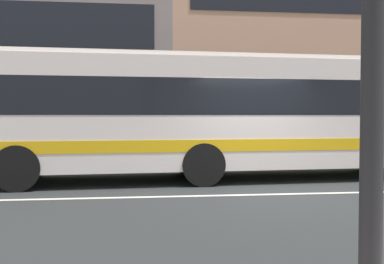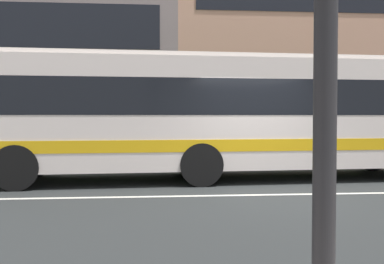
{
  "view_description": "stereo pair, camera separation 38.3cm",
  "coord_description": "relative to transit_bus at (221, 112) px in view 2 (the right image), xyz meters",
  "views": [
    {
      "loc": [
        -2.79,
        -9.27,
        1.62
      ],
      "look_at": [
        -1.3,
        2.77,
        1.2
      ],
      "focal_mm": 43.56,
      "sensor_mm": 36.0,
      "label": 1
    },
    {
      "loc": [
        -2.41,
        -9.31,
        1.62
      ],
      "look_at": [
        -1.3,
        2.77,
        1.2
      ],
      "focal_mm": 43.56,
      "sensor_mm": 36.0,
      "label": 2
    }
  ],
  "objects": [
    {
      "name": "ground_plane",
      "position": [
        0.58,
        -2.46,
        -1.71
      ],
      "size": [
        160.0,
        160.0,
        0.0
      ],
      "primitive_type": "plane",
      "color": "#2A2E2E"
    },
    {
      "name": "lane_centre_line",
      "position": [
        0.58,
        -2.46,
        -1.71
      ],
      "size": [
        60.0,
        0.16,
        0.01
      ],
      "primitive_type": "cube",
      "color": "silver",
      "rests_on": "ground_plane"
    },
    {
      "name": "hedge_row_far",
      "position": [
        -1.29,
        3.8,
        -1.25
      ],
      "size": [
        19.27,
        1.1,
        0.92
      ],
      "primitive_type": "cube",
      "color": "#3A6F27",
      "rests_on": "ground_plane"
    },
    {
      "name": "apartment_block_right",
      "position": [
        8.56,
        12.52,
        4.53
      ],
      "size": [
        18.41,
        10.22,
        12.49
      ],
      "color": "tan",
      "rests_on": "ground_plane"
    },
    {
      "name": "transit_bus",
      "position": [
        0.0,
        0.0,
        0.0
      ],
      "size": [
        11.73,
        3.17,
        3.11
      ],
      "color": "silver",
      "rests_on": "ground_plane"
    }
  ]
}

